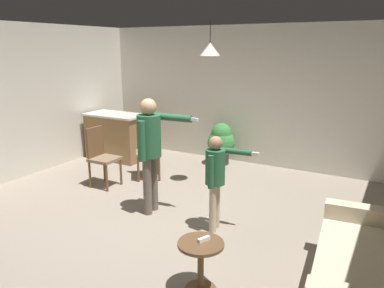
% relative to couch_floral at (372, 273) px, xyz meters
% --- Properties ---
extents(ground, '(7.68, 7.68, 0.00)m').
position_rel_couch_floral_xyz_m(ground, '(-2.63, 0.45, -0.33)').
color(ground, gray).
extents(wall_back, '(6.40, 0.10, 2.70)m').
position_rel_couch_floral_xyz_m(wall_back, '(-2.63, 3.65, 1.02)').
color(wall_back, silver).
rests_on(wall_back, ground).
extents(couch_floral, '(1.03, 1.88, 1.00)m').
position_rel_couch_floral_xyz_m(couch_floral, '(0.00, 0.00, 0.00)').
color(couch_floral, beige).
rests_on(couch_floral, ground).
extents(kitchen_counter, '(1.26, 0.66, 0.95)m').
position_rel_couch_floral_xyz_m(kitchen_counter, '(-5.08, 2.51, 0.15)').
color(kitchen_counter, olive).
rests_on(kitchen_counter, ground).
extents(side_table_by_couch, '(0.44, 0.44, 0.52)m').
position_rel_couch_floral_xyz_m(side_table_by_couch, '(-1.42, -0.57, -0.00)').
color(side_table_by_couch, brown).
rests_on(side_table_by_couch, ground).
extents(person_adult, '(0.79, 0.52, 1.62)m').
position_rel_couch_floral_xyz_m(person_adult, '(-2.89, 0.68, 0.67)').
color(person_adult, '#60564C').
rests_on(person_adult, ground).
extents(person_child, '(0.62, 0.39, 1.23)m').
position_rel_couch_floral_xyz_m(person_child, '(-1.86, 0.64, 0.43)').
color(person_child, tan).
rests_on(person_child, ground).
extents(dining_chair_by_counter, '(0.59, 0.59, 1.00)m').
position_rel_couch_floral_xyz_m(dining_chair_by_counter, '(-3.82, 1.88, 0.21)').
color(dining_chair_by_counter, brown).
rests_on(dining_chair_by_counter, ground).
extents(dining_chair_near_wall, '(0.43, 0.43, 1.00)m').
position_rel_couch_floral_xyz_m(dining_chair_near_wall, '(-4.23, 1.14, 0.21)').
color(dining_chair_near_wall, brown).
rests_on(dining_chair_near_wall, ground).
extents(potted_plant_corner, '(0.54, 0.54, 0.83)m').
position_rel_couch_floral_xyz_m(potted_plant_corner, '(-3.01, 3.23, 0.13)').
color(potted_plant_corner, '#4C4742').
rests_on(potted_plant_corner, ground).
extents(spare_remote_on_table, '(0.08, 0.13, 0.04)m').
position_rel_couch_floral_xyz_m(spare_remote_on_table, '(-1.41, -0.54, 0.21)').
color(spare_remote_on_table, white).
rests_on(spare_remote_on_table, side_table_by_couch).
extents(ceiling_light_pendant, '(0.32, 0.32, 0.55)m').
position_rel_couch_floral_xyz_m(ceiling_light_pendant, '(-2.65, 1.98, 1.92)').
color(ceiling_light_pendant, silver).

